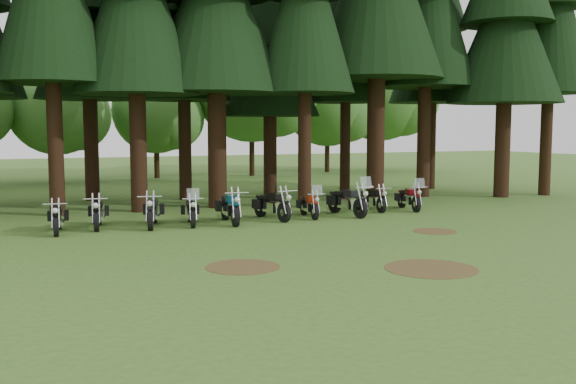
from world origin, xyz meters
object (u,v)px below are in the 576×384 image
at_px(motorcycle_4, 230,209).
at_px(motorcycle_9, 409,199).
at_px(motorcycle_1, 98,214).
at_px(motorcycle_3, 191,212).
at_px(motorcycle_2, 152,212).
at_px(motorcycle_6, 309,206).
at_px(motorcycle_8, 373,200).
at_px(motorcycle_5, 272,206).
at_px(motorcycle_7, 347,202).
at_px(motorcycle_0, 57,219).

relative_size(motorcycle_4, motorcycle_9, 1.13).
distance_m(motorcycle_1, motorcycle_3, 3.09).
relative_size(motorcycle_2, motorcycle_4, 0.95).
bearing_deg(motorcycle_2, motorcycle_3, 9.60).
height_order(motorcycle_6, motorcycle_8, motorcycle_6).
xyz_separation_m(motorcycle_1, motorcycle_3, (3.02, -0.65, -0.02)).
height_order(motorcycle_5, motorcycle_7, motorcycle_7).
height_order(motorcycle_4, motorcycle_8, motorcycle_4).
xyz_separation_m(motorcycle_1, motorcycle_7, (9.09, -0.78, 0.05)).
bearing_deg(motorcycle_2, motorcycle_1, -179.84).
bearing_deg(motorcycle_2, motorcycle_0, -163.02).
bearing_deg(motorcycle_0, motorcycle_4, 4.46).
distance_m(motorcycle_3, motorcycle_4, 1.36).
height_order(motorcycle_2, motorcycle_4, motorcycle_4).
distance_m(motorcycle_0, motorcycle_3, 4.34).
height_order(motorcycle_3, motorcycle_9, motorcycle_9).
xyz_separation_m(motorcycle_4, motorcycle_7, (4.71, 0.02, 0.01)).
height_order(motorcycle_6, motorcycle_7, motorcycle_7).
bearing_deg(motorcycle_3, motorcycle_5, 12.94).
distance_m(motorcycle_3, motorcycle_6, 4.53).
bearing_deg(motorcycle_1, motorcycle_2, -5.68).
bearing_deg(motorcycle_3, motorcycle_1, 179.26).
height_order(motorcycle_0, motorcycle_5, motorcycle_5).
bearing_deg(motorcycle_1, motorcycle_5, 5.08).
height_order(motorcycle_0, motorcycle_6, motorcycle_6).
height_order(motorcycle_2, motorcycle_8, motorcycle_2).
height_order(motorcycle_4, motorcycle_9, motorcycle_9).
bearing_deg(motorcycle_2, motorcycle_8, 20.13).
relative_size(motorcycle_3, motorcycle_7, 0.86).
relative_size(motorcycle_2, motorcycle_8, 1.12).
bearing_deg(motorcycle_8, motorcycle_2, -172.07).
height_order(motorcycle_4, motorcycle_7, motorcycle_7).
height_order(motorcycle_2, motorcycle_7, motorcycle_7).
xyz_separation_m(motorcycle_0, motorcycle_9, (13.54, 0.23, 0.01)).
height_order(motorcycle_0, motorcycle_7, motorcycle_7).
relative_size(motorcycle_5, motorcycle_8, 1.14).
relative_size(motorcycle_8, motorcycle_9, 0.95).
distance_m(motorcycle_2, motorcycle_8, 9.05).
distance_m(motorcycle_5, motorcycle_6, 1.50).
xyz_separation_m(motorcycle_0, motorcycle_4, (5.69, -0.26, 0.06)).
xyz_separation_m(motorcycle_0, motorcycle_6, (8.87, -0.09, -0.02)).
xyz_separation_m(motorcycle_2, motorcycle_6, (5.83, -0.12, -0.06)).
relative_size(motorcycle_1, motorcycle_2, 0.97).
bearing_deg(motorcycle_0, motorcycle_6, 6.52).
bearing_deg(motorcycle_3, motorcycle_2, -175.29).
bearing_deg(motorcycle_7, motorcycle_3, 173.75).
bearing_deg(motorcycle_6, motorcycle_3, -170.54).
distance_m(motorcycle_1, motorcycle_5, 6.09).
height_order(motorcycle_3, motorcycle_8, motorcycle_3).
bearing_deg(motorcycle_2, motorcycle_4, 10.02).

